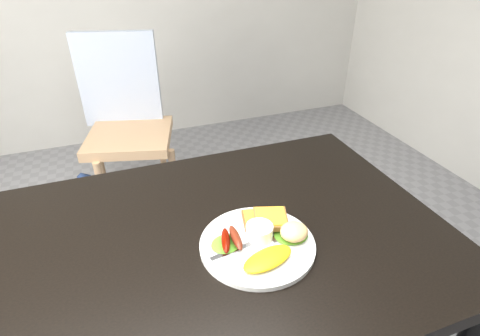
# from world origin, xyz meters

# --- Properties ---
(dining_table) EXTENTS (1.20, 0.80, 0.04)m
(dining_table) POSITION_xyz_m (0.00, 0.00, 0.73)
(dining_table) COLOR black
(dining_table) RESTS_ON ground
(dining_chair) EXTENTS (0.54, 0.54, 0.05)m
(dining_chair) POSITION_xyz_m (-0.10, 1.27, 0.45)
(dining_chair) COLOR tan
(dining_chair) RESTS_ON ground
(person) EXTENTS (0.67, 0.56, 1.60)m
(person) POSITION_xyz_m (-0.26, 0.45, 0.80)
(person) COLOR navy
(person) RESTS_ON ground
(plate) EXTENTS (0.28, 0.28, 0.01)m
(plate) POSITION_xyz_m (0.10, -0.07, 0.76)
(plate) COLOR white
(plate) RESTS_ON dining_table
(lettuce_left) EXTENTS (0.09, 0.09, 0.01)m
(lettuce_left) POSITION_xyz_m (0.02, -0.06, 0.77)
(lettuce_left) COLOR #2D9219
(lettuce_left) RESTS_ON plate
(lettuce_right) EXTENTS (0.09, 0.08, 0.01)m
(lettuce_right) POSITION_xyz_m (0.18, -0.08, 0.77)
(lettuce_right) COLOR #3C8517
(lettuce_right) RESTS_ON plate
(omelette) EXTENTS (0.14, 0.09, 0.02)m
(omelette) POSITION_xyz_m (0.10, -0.14, 0.77)
(omelette) COLOR gold
(omelette) RESTS_ON plate
(sausage_a) EXTENTS (0.04, 0.09, 0.02)m
(sausage_a) POSITION_xyz_m (0.02, -0.06, 0.78)
(sausage_a) COLOR #660702
(sausage_a) RESTS_ON lettuce_left
(sausage_b) EXTENTS (0.03, 0.09, 0.02)m
(sausage_b) POSITION_xyz_m (0.05, -0.06, 0.78)
(sausage_b) COLOR maroon
(sausage_b) RESTS_ON lettuce_left
(ramekin) EXTENTS (0.09, 0.09, 0.04)m
(ramekin) POSITION_xyz_m (0.11, -0.06, 0.78)
(ramekin) COLOR white
(ramekin) RESTS_ON plate
(toast_a) EXTENTS (0.09, 0.09, 0.01)m
(toast_a) POSITION_xyz_m (0.13, -0.00, 0.77)
(toast_a) COLOR brown
(toast_a) RESTS_ON plate
(toast_b) EXTENTS (0.10, 0.10, 0.01)m
(toast_b) POSITION_xyz_m (0.15, -0.02, 0.78)
(toast_b) COLOR olive
(toast_b) RESTS_ON toast_a
(potato_salad) EXTENTS (0.08, 0.08, 0.04)m
(potato_salad) POSITION_xyz_m (0.18, -0.09, 0.79)
(potato_salad) COLOR #F7E8A5
(potato_salad) RESTS_ON lettuce_right
(fork) EXTENTS (0.16, 0.04, 0.00)m
(fork) POSITION_xyz_m (0.05, -0.08, 0.76)
(fork) COLOR #ADAFB7
(fork) RESTS_ON plate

